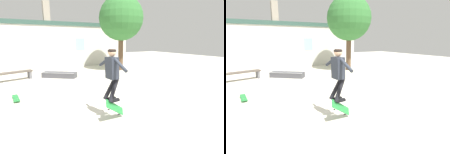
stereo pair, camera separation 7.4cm
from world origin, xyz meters
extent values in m
plane|color=beige|center=(0.00, 0.00, 0.00)|extent=(40.00, 40.00, 0.00)
cube|color=beige|center=(0.00, 9.40, 1.56)|extent=(13.63, 0.40, 3.12)
cube|color=#335147|center=(0.00, 9.40, 3.27)|extent=(14.31, 0.52, 0.30)
cube|color=gray|center=(0.17, 9.40, 4.08)|extent=(0.44, 0.44, 1.34)
cube|color=#99B7C6|center=(2.51, 9.19, 1.76)|extent=(0.70, 0.02, 0.90)
cylinder|color=brown|center=(4.39, 6.22, 1.20)|extent=(0.34, 0.34, 2.40)
sphere|color=#337033|center=(4.39, 6.22, 3.52)|extent=(2.99, 2.99, 2.99)
cube|color=brown|center=(-2.33, 6.12, 0.44)|extent=(2.01, 0.95, 0.08)
cube|color=slate|center=(-1.50, 6.37, 0.20)|extent=(0.21, 0.37, 0.40)
cube|color=#4C4C51|center=(0.00, 5.79, 0.15)|extent=(1.84, 1.60, 0.31)
cube|color=#B7B7BC|center=(-0.16, 5.58, 0.30)|extent=(1.54, 1.21, 0.02)
cube|color=#282D38|center=(-0.02, -0.29, 1.41)|extent=(0.26, 0.35, 0.57)
sphere|color=tan|center=(-0.02, -0.29, 1.82)|extent=(0.22, 0.22, 0.21)
ellipsoid|color=black|center=(-0.02, -0.29, 1.85)|extent=(0.23, 0.23, 0.12)
cylinder|color=black|center=(-0.03, -0.20, 0.86)|extent=(0.40, 0.19, 0.65)
cube|color=black|center=(0.00, -0.20, 0.56)|extent=(0.27, 0.12, 0.07)
cylinder|color=black|center=(-0.02, -0.37, 0.86)|extent=(0.40, 0.22, 0.65)
cube|color=black|center=(0.01, -0.37, 0.56)|extent=(0.27, 0.12, 0.07)
cylinder|color=#282D38|center=(-0.04, 0.09, 1.54)|extent=(0.11, 0.51, 0.31)
cylinder|color=#282D38|center=(0.00, -0.66, 1.54)|extent=(0.11, 0.51, 0.31)
cube|color=#237F38|center=(0.02, -0.38, 0.35)|extent=(0.71, 0.38, 0.61)
cylinder|color=black|center=(0.22, -0.20, 0.28)|extent=(0.08, 0.06, 0.06)
cylinder|color=black|center=(0.16, -0.35, 0.11)|extent=(0.08, 0.06, 0.06)
cylinder|color=black|center=(-0.17, -0.35, 0.56)|extent=(0.08, 0.06, 0.06)
cylinder|color=black|center=(-0.24, -0.49, 0.39)|extent=(0.08, 0.06, 0.06)
cube|color=#237F38|center=(-2.27, 2.76, 0.07)|extent=(0.24, 0.87, 0.02)
cylinder|color=green|center=(-2.15, 2.50, 0.03)|extent=(0.02, 0.05, 0.05)
cylinder|color=green|center=(-2.35, 2.49, 0.03)|extent=(0.02, 0.05, 0.05)
cylinder|color=green|center=(-2.19, 3.03, 0.03)|extent=(0.02, 0.05, 0.05)
cylinder|color=green|center=(-2.39, 3.02, 0.03)|extent=(0.02, 0.05, 0.05)
camera|label=1|loc=(-2.22, -4.15, 2.14)|focal=28.00mm
camera|label=2|loc=(-2.15, -4.18, 2.14)|focal=28.00mm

